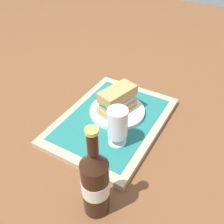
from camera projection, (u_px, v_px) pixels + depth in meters
ground_plane at (112, 123)px, 0.88m from camera, size 3.00×3.00×0.00m
tray at (112, 121)px, 0.88m from camera, size 0.44×0.32×0.02m
placemat at (112, 119)px, 0.87m from camera, size 0.38×0.27×0.00m
plate at (118, 111)px, 0.89m from camera, size 0.19×0.19×0.01m
sandwich at (118, 100)px, 0.85m from camera, size 0.14×0.10×0.08m
beer_glass at (118, 126)px, 0.74m from camera, size 0.06×0.06×0.12m
beer_bottle at (95, 182)px, 0.57m from camera, size 0.07×0.07×0.27m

